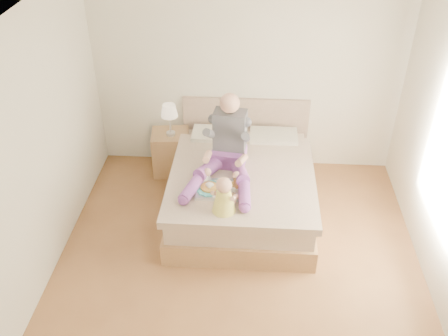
# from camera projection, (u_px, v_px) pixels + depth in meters

# --- Properties ---
(room) EXTENTS (4.02, 4.22, 2.71)m
(room) POSITION_uv_depth(u_px,v_px,m) (249.00, 151.00, 4.61)
(room) COLOR brown
(room) RESTS_ON ground
(bed) EXTENTS (1.70, 2.18, 1.00)m
(bed) POSITION_uv_depth(u_px,v_px,m) (242.00, 185.00, 6.17)
(bed) COLOR olive
(bed) RESTS_ON ground
(nightstand) EXTENTS (0.53, 0.49, 0.60)m
(nightstand) POSITION_uv_depth(u_px,v_px,m) (171.00, 152.00, 6.81)
(nightstand) COLOR olive
(nightstand) RESTS_ON ground
(lamp) EXTENTS (0.22, 0.22, 0.44)m
(lamp) POSITION_uv_depth(u_px,v_px,m) (169.00, 112.00, 6.42)
(lamp) COLOR silver
(lamp) RESTS_ON nightstand
(adult) EXTENTS (0.79, 1.17, 0.94)m
(adult) POSITION_uv_depth(u_px,v_px,m) (227.00, 150.00, 5.77)
(adult) COLOR #6A3381
(adult) RESTS_ON bed
(tray) EXTENTS (0.50, 0.40, 0.14)m
(tray) POSITION_uv_depth(u_px,v_px,m) (218.00, 188.00, 5.58)
(tray) COLOR silver
(tray) RESTS_ON bed
(baby) EXTENTS (0.31, 0.38, 0.42)m
(baby) POSITION_uv_depth(u_px,v_px,m) (224.00, 197.00, 5.21)
(baby) COLOR #EEE44B
(baby) RESTS_ON bed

